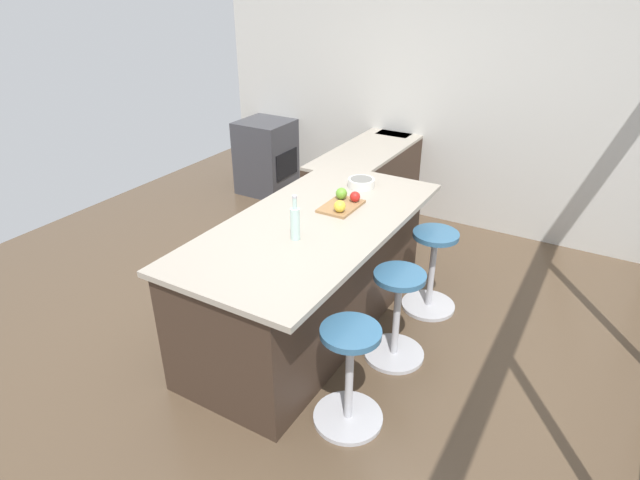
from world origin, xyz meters
TOP-DOWN VIEW (x-y plane):
  - ground_plane at (0.00, 0.00)m, footprint 6.86×6.86m
  - interior_partition_left at (-2.64, 0.00)m, footprint 0.12×4.98m
  - sink_cabinet at (-2.29, -0.31)m, footprint 2.48×0.60m
  - oven_range at (-2.29, -1.90)m, footprint 0.60×0.61m
  - kitchen_island at (-0.13, 0.05)m, footprint 2.27×1.10m
  - stool_by_window at (-0.85, 0.77)m, footprint 0.44×0.44m
  - stool_middle at (-0.13, 0.77)m, footprint 0.44×0.44m
  - stool_near_camera at (0.59, 0.77)m, footprint 0.44×0.44m
  - cutting_board at (-0.44, 0.15)m, footprint 0.36×0.24m
  - apple_yellow at (-0.33, 0.20)m, footprint 0.09×0.09m
  - apple_green at (-0.55, 0.09)m, footprint 0.09×0.09m
  - apple_red at (-0.55, 0.21)m, footprint 0.08×0.08m
  - water_bottle at (0.17, 0.13)m, footprint 0.06×0.06m
  - fruit_bowl at (-0.89, 0.09)m, footprint 0.22×0.22m

SIDE VIEW (x-z plane):
  - ground_plane at x=0.00m, z-range 0.00..0.00m
  - stool_by_window at x=-0.85m, z-range -0.02..0.68m
  - stool_middle at x=-0.13m, z-range -0.02..0.68m
  - stool_near_camera at x=0.59m, z-range -0.02..0.68m
  - oven_range at x=-2.29m, z-range 0.00..0.89m
  - sink_cabinet at x=-2.29m, z-range -0.13..1.07m
  - kitchen_island at x=-0.13m, z-range 0.00..0.93m
  - cutting_board at x=-0.44m, z-range 0.93..0.95m
  - fruit_bowl at x=-0.89m, z-range 0.93..1.00m
  - apple_red at x=-0.55m, z-range 0.95..1.03m
  - apple_yellow at x=-0.33m, z-range 0.95..1.03m
  - apple_green at x=-0.55m, z-range 0.95..1.04m
  - water_bottle at x=0.17m, z-range 0.89..1.21m
  - interior_partition_left at x=-2.64m, z-range 0.00..2.96m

